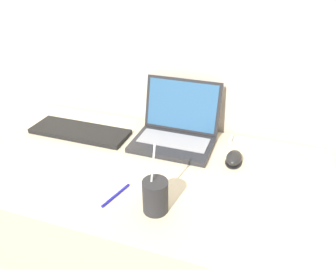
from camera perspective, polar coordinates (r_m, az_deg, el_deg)
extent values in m
cube|color=beige|center=(1.40, 1.39, 19.77)|extent=(7.00, 0.04, 2.50)
cube|color=beige|center=(1.49, -3.93, -17.94)|extent=(1.37, 0.71, 0.78)
cube|color=#232326|center=(1.35, 0.74, -1.75)|extent=(0.33, 0.21, 0.02)
cube|color=gray|center=(1.35, 0.95, -1.00)|extent=(0.29, 0.12, 0.00)
cube|color=#232326|center=(1.40, 2.50, 5.13)|extent=(0.33, 0.07, 0.22)
cube|color=#2D567F|center=(1.40, 2.43, 5.09)|extent=(0.30, 0.05, 0.20)
cylinder|color=#232326|center=(1.01, -2.22, -10.67)|extent=(0.08, 0.08, 0.11)
cylinder|color=black|center=(0.98, -2.27, -8.42)|extent=(0.07, 0.07, 0.01)
cylinder|color=white|center=(0.97, -2.78, -6.88)|extent=(0.01, 0.04, 0.19)
ellipsoid|color=black|center=(1.28, 11.36, -4.70)|extent=(0.06, 0.10, 0.01)
ellipsoid|color=black|center=(1.27, 11.45, -4.02)|extent=(0.06, 0.09, 0.04)
cube|color=black|center=(1.49, -15.09, 0.51)|extent=(0.44, 0.15, 0.02)
cube|color=#99999E|center=(1.43, 10.87, -0.58)|extent=(0.02, 0.06, 0.01)
cylinder|color=#191999|center=(1.11, -9.07, -10.40)|extent=(0.04, 0.13, 0.01)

